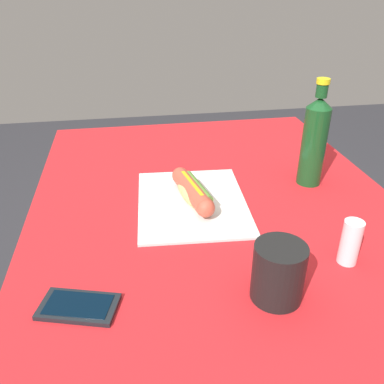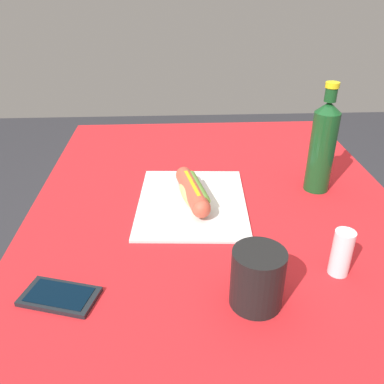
{
  "view_description": "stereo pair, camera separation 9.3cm",
  "coord_description": "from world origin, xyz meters",
  "px_view_note": "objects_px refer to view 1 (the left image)",
  "views": [
    {
      "loc": [
        0.79,
        -0.19,
        1.24
      ],
      "look_at": [
        -0.02,
        -0.06,
        0.79
      ],
      "focal_mm": 38.05,
      "sensor_mm": 36.0,
      "label": 1
    },
    {
      "loc": [
        0.8,
        -0.1,
        1.24
      ],
      "look_at": [
        -0.02,
        -0.06,
        0.79
      ],
      "focal_mm": 38.05,
      "sensor_mm": 36.0,
      "label": 2
    }
  ],
  "objects_px": {
    "soda_bottle": "(314,140)",
    "hot_dog": "(192,191)",
    "drinking_cup": "(278,272)",
    "cell_phone": "(79,306)",
    "salt_shaker": "(350,242)"
  },
  "relations": [
    {
      "from": "soda_bottle",
      "to": "salt_shaker",
      "type": "bearing_deg",
      "value": -11.09
    },
    {
      "from": "salt_shaker",
      "to": "cell_phone",
      "type": "bearing_deg",
      "value": -85.2
    },
    {
      "from": "soda_bottle",
      "to": "drinking_cup",
      "type": "height_order",
      "value": "soda_bottle"
    },
    {
      "from": "cell_phone",
      "to": "salt_shaker",
      "type": "relative_size",
      "value": 1.57
    },
    {
      "from": "hot_dog",
      "to": "drinking_cup",
      "type": "relative_size",
      "value": 2.02
    },
    {
      "from": "drinking_cup",
      "to": "salt_shaker",
      "type": "height_order",
      "value": "drinking_cup"
    },
    {
      "from": "soda_bottle",
      "to": "hot_dog",
      "type": "bearing_deg",
      "value": -79.8
    },
    {
      "from": "cell_phone",
      "to": "soda_bottle",
      "type": "xyz_separation_m",
      "value": [
        -0.36,
        0.55,
        0.11
      ]
    },
    {
      "from": "drinking_cup",
      "to": "salt_shaker",
      "type": "distance_m",
      "value": 0.18
    },
    {
      "from": "hot_dog",
      "to": "drinking_cup",
      "type": "xyz_separation_m",
      "value": [
        0.33,
        0.09,
        0.02
      ]
    },
    {
      "from": "soda_bottle",
      "to": "drinking_cup",
      "type": "bearing_deg",
      "value": -30.43
    },
    {
      "from": "hot_dog",
      "to": "cell_phone",
      "type": "height_order",
      "value": "hot_dog"
    },
    {
      "from": "cell_phone",
      "to": "soda_bottle",
      "type": "relative_size",
      "value": 0.52
    },
    {
      "from": "soda_bottle",
      "to": "drinking_cup",
      "type": "xyz_separation_m",
      "value": [
        0.38,
        -0.22,
        -0.07
      ]
    },
    {
      "from": "salt_shaker",
      "to": "hot_dog",
      "type": "bearing_deg",
      "value": -136.38
    }
  ]
}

